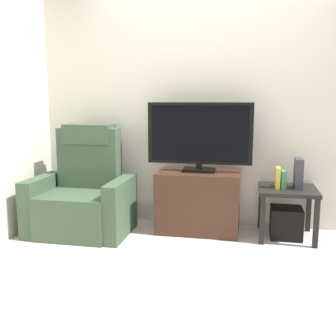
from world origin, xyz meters
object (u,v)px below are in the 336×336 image
at_px(book_leftmost, 278,178).
at_px(game_console, 298,173).
at_px(side_table, 287,196).
at_px(subwoofer_box, 286,222).
at_px(book_middle, 284,179).
at_px(tv_stand, 198,201).
at_px(recliner_armchair, 83,195).
at_px(television, 200,135).

distance_m(book_leftmost, game_console, 0.20).
relative_size(book_leftmost, game_console, 0.70).
xyz_separation_m(side_table, book_leftmost, (-0.10, -0.02, 0.18)).
distance_m(side_table, subwoofer_box, 0.26).
height_order(side_table, book_middle, book_middle).
xyz_separation_m(tv_stand, game_console, (0.95, -0.02, 0.33)).
relative_size(book_middle, game_console, 0.60).
relative_size(subwoofer_box, book_leftmost, 1.48).
xyz_separation_m(recliner_armchair, subwoofer_box, (2.02, 0.21, -0.22)).
bearing_deg(subwoofer_box, recliner_armchair, -174.13).
bearing_deg(side_table, television, 177.04).
xyz_separation_m(subwoofer_box, book_middle, (-0.05, -0.02, 0.43)).
distance_m(television, side_table, 1.03).
bearing_deg(television, side_table, -2.96).
bearing_deg(side_table, recliner_armchair, -174.13).
xyz_separation_m(tv_stand, book_middle, (0.82, -0.05, 0.27)).
bearing_deg(television, recliner_armchair, -167.66).
bearing_deg(book_middle, subwoofer_box, 23.61).
relative_size(television, subwoofer_box, 3.51).
distance_m(side_table, book_middle, 0.17).
relative_size(tv_stand, game_console, 2.87).
xyz_separation_m(book_leftmost, game_console, (0.19, 0.03, 0.04)).
relative_size(side_table, game_console, 1.88).
xyz_separation_m(television, recliner_armchair, (-1.15, -0.25, -0.61)).
height_order(book_middle, game_console, game_console).
height_order(subwoofer_box, game_console, game_console).
relative_size(book_leftmost, book_middle, 1.18).
distance_m(subwoofer_box, book_middle, 0.43).
height_order(recliner_armchair, subwoofer_box, recliner_armchair).
xyz_separation_m(recliner_armchair, book_leftmost, (1.92, 0.19, 0.22)).
xyz_separation_m(subwoofer_box, game_console, (0.09, 0.01, 0.49)).
bearing_deg(side_table, book_middle, -156.39).
xyz_separation_m(tv_stand, subwoofer_box, (0.86, -0.03, -0.16)).
relative_size(television, side_table, 1.93).
bearing_deg(recliner_armchair, side_table, 9.75).
bearing_deg(game_console, recliner_armchair, -174.11).
bearing_deg(book_middle, recliner_armchair, -174.57).
bearing_deg(television, book_middle, -4.52).
xyz_separation_m(tv_stand, book_leftmost, (0.76, -0.05, 0.29)).
bearing_deg(game_console, side_table, -173.66).
distance_m(recliner_armchair, book_middle, 1.99).
height_order(side_table, game_console, game_console).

